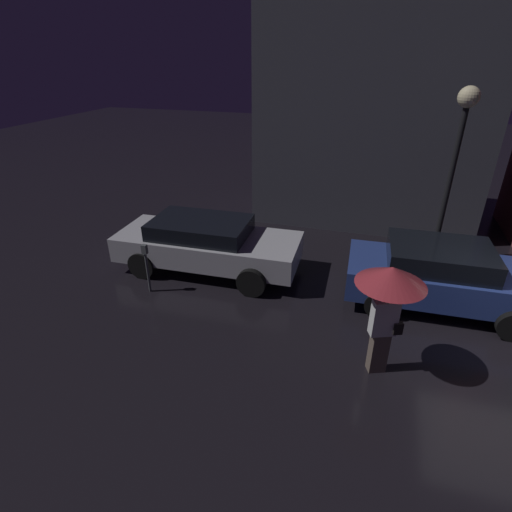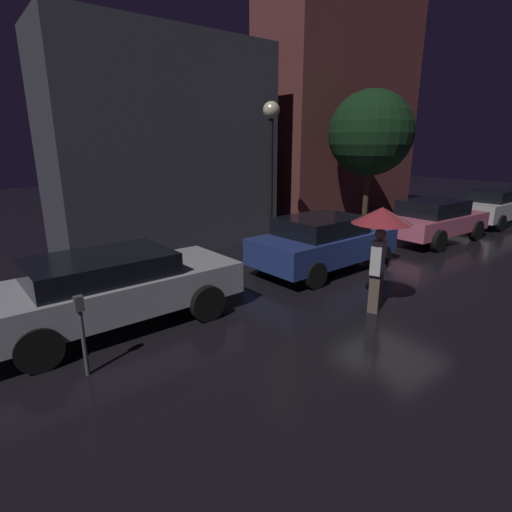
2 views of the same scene
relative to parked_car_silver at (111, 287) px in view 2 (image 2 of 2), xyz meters
The scene contains 11 objects.
ground_plane 7.10m from the parked_car_silver, 12.29° to the right, with size 60.00×60.00×0.00m, color black.
building_facade_left 6.60m from the parked_car_silver, 54.53° to the left, with size 6.87×3.00×6.39m.
building_facade_right 13.25m from the parked_car_silver, 23.19° to the left, with size 7.15×3.00×9.17m.
parked_car_silver is the anchor object (origin of this frame).
parked_car_blue 5.64m from the parked_car_silver, ahead, with size 4.20×2.03×1.45m.
parked_car_pink 11.07m from the parked_car_silver, ahead, with size 4.14×2.01×1.44m.
parked_car_white 15.82m from the parked_car_silver, ahead, with size 3.98×1.89×1.47m.
pedestrian_with_umbrella 5.21m from the parked_car_silver, 30.59° to the right, with size 1.15×1.15×2.13m.
parking_meter 1.70m from the parked_car_silver, 121.86° to the right, with size 0.12×0.10×1.24m.
street_lamp_near 6.74m from the parked_car_silver, 22.22° to the left, with size 0.50×0.50×4.47m.
street_tree 10.34m from the parked_car_silver, 10.56° to the left, with size 2.89×2.89×5.08m.
Camera 2 is at (-9.02, -5.58, 3.30)m, focal length 28.00 mm.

